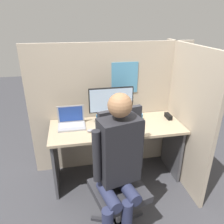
# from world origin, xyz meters

# --- Properties ---
(ground_plane) EXTENTS (12.00, 12.00, 0.00)m
(ground_plane) POSITION_xyz_m (0.00, 0.00, 0.00)
(ground_plane) COLOR #3D3D42
(cubicle_panel_back) EXTENTS (2.05, 0.05, 1.65)m
(cubicle_panel_back) POSITION_xyz_m (0.00, 0.63, 0.83)
(cubicle_panel_back) COLOR tan
(cubicle_panel_back) RESTS_ON ground
(cubicle_panel_right) EXTENTS (0.04, 1.23, 1.65)m
(cubicle_panel_right) POSITION_xyz_m (0.80, 0.24, 0.83)
(cubicle_panel_right) COLOR tan
(cubicle_panel_right) RESTS_ON ground
(desk) EXTENTS (1.55, 0.61, 0.74)m
(desk) POSITION_xyz_m (0.00, 0.30, 0.57)
(desk) COLOR tan
(desk) RESTS_ON ground
(paper_box) EXTENTS (0.34, 0.26, 0.05)m
(paper_box) POSITION_xyz_m (-0.04, 0.42, 0.77)
(paper_box) COLOR #236BAD
(paper_box) RESTS_ON desk
(monitor) EXTENTS (0.52, 0.23, 0.38)m
(monitor) POSITION_xyz_m (-0.04, 0.42, 1.00)
(monitor) COLOR black
(monitor) RESTS_ON paper_box
(laptop) EXTENTS (0.31, 0.22, 0.24)m
(laptop) POSITION_xyz_m (-0.52, 0.40, 0.79)
(laptop) COLOR #99999E
(laptop) RESTS_ON desk
(mouse) EXTENTS (0.07, 0.04, 0.04)m
(mouse) POSITION_xyz_m (-0.32, 0.22, 0.76)
(mouse) COLOR gray
(mouse) RESTS_ON desk
(stapler) EXTENTS (0.05, 0.14, 0.06)m
(stapler) POSITION_xyz_m (0.68, 0.38, 0.77)
(stapler) COLOR black
(stapler) RESTS_ON desk
(carrot_toy) EXTENTS (0.04, 0.15, 0.04)m
(carrot_toy) POSITION_xyz_m (-0.10, 0.13, 0.77)
(carrot_toy) COLOR orange
(carrot_toy) RESTS_ON desk
(office_chair) EXTENTS (0.56, 0.61, 1.15)m
(office_chair) POSITION_xyz_m (-0.10, -0.28, 0.57)
(office_chair) COLOR #2D2D33
(office_chair) RESTS_ON ground
(person) EXTENTS (0.47, 0.47, 1.39)m
(person) POSITION_xyz_m (-0.14, -0.44, 0.80)
(person) COLOR #282D4C
(person) RESTS_ON ground
(coffee_mug) EXTENTS (0.08, 0.08, 0.08)m
(coffee_mug) POSITION_xyz_m (0.30, 0.40, 0.79)
(coffee_mug) COLOR teal
(coffee_mug) RESTS_ON desk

